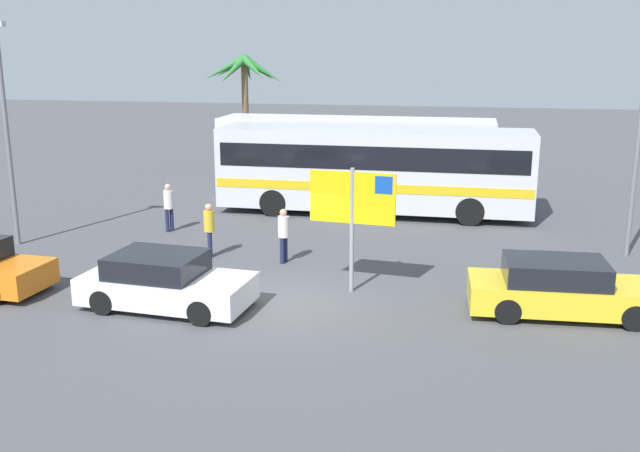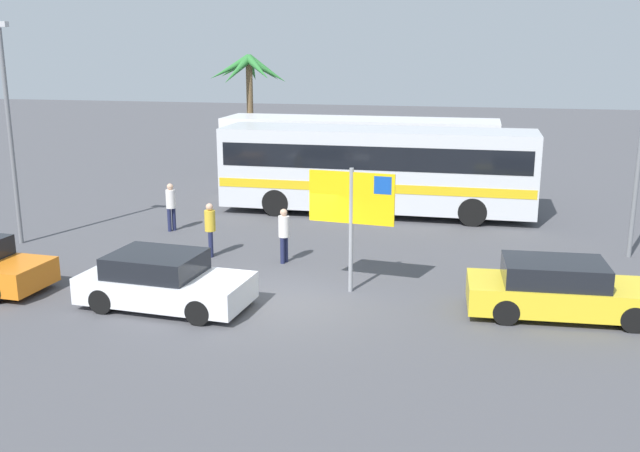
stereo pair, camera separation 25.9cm
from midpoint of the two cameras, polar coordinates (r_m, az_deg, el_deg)
ground at (r=17.76m, az=-3.67°, el=-6.01°), size 120.00×120.00×0.00m
bus_front_coach at (r=26.64m, az=4.03°, el=4.76°), size 11.47×2.63×3.17m
bus_rear_coach at (r=30.39m, az=2.58°, el=5.94°), size 11.47×2.63×3.17m
ferry_sign at (r=17.81m, az=2.32°, el=1.86°), size 2.19×0.31×3.20m
car_white at (r=17.56m, az=-12.69°, el=-4.38°), size 4.16×2.14×1.32m
car_yellow at (r=17.55m, az=18.34°, el=-4.78°), size 4.48×1.92×1.32m
pedestrian_by_bus at (r=24.64m, az=-12.25°, el=1.75°), size 0.32×0.32×1.63m
pedestrian_crossing_lot at (r=21.41m, az=-9.15°, el=0.01°), size 0.32×0.32×1.62m
pedestrian_near_sign at (r=20.58m, az=-3.28°, el=-0.44°), size 0.32×0.32×1.60m
lamp_post_left_side at (r=22.64m, az=23.75°, el=6.52°), size 0.56×0.20×6.50m
lamp_post_right_side at (r=24.07m, az=-23.99°, el=7.27°), size 0.56×0.20×6.82m
palm_tree_seaside at (r=35.77m, az=-6.24°, el=11.71°), size 3.87×3.86×5.72m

